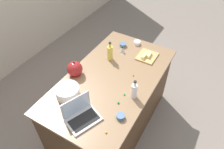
{
  "coord_description": "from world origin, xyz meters",
  "views": [
    {
      "loc": [
        -1.49,
        -0.87,
        2.58
      ],
      "look_at": [
        0.0,
        0.0,
        0.95
      ],
      "focal_mm": 33.7,
      "sensor_mm": 36.0,
      "label": 1
    }
  ],
  "objects_px": {
    "bottle_oil": "(110,53)",
    "butter_stick_right": "(144,56)",
    "ramekin_wide": "(121,116)",
    "mixing_bowl_large": "(67,91)",
    "bottle_vinegar": "(134,91)",
    "ramekin_medium": "(137,43)",
    "butter_stick_left": "(149,55)",
    "ramekin_small": "(123,45)",
    "laptop": "(81,115)",
    "cutting_board": "(147,56)",
    "kettle": "(75,69)",
    "kitchen_timer": "(122,49)"
  },
  "relations": [
    {
      "from": "ramekin_medium",
      "to": "butter_stick_right",
      "type": "bearing_deg",
      "value": -138.22
    },
    {
      "from": "mixing_bowl_large",
      "to": "bottle_oil",
      "type": "height_order",
      "value": "bottle_oil"
    },
    {
      "from": "mixing_bowl_large",
      "to": "kettle",
      "type": "bearing_deg",
      "value": 23.59
    },
    {
      "from": "ramekin_small",
      "to": "bottle_oil",
      "type": "bearing_deg",
      "value": 177.75
    },
    {
      "from": "cutting_board",
      "to": "bottle_vinegar",
      "type": "bearing_deg",
      "value": -168.19
    },
    {
      "from": "bottle_oil",
      "to": "ramekin_medium",
      "type": "bearing_deg",
      "value": -18.64
    },
    {
      "from": "butter_stick_left",
      "to": "ramekin_small",
      "type": "xyz_separation_m",
      "value": [
        0.04,
        0.4,
        -0.01
      ]
    },
    {
      "from": "bottle_vinegar",
      "to": "ramekin_medium",
      "type": "distance_m",
      "value": 0.96
    },
    {
      "from": "kettle",
      "to": "butter_stick_left",
      "type": "relative_size",
      "value": 1.94
    },
    {
      "from": "butter_stick_right",
      "to": "ramekin_medium",
      "type": "distance_m",
      "value": 0.32
    },
    {
      "from": "bottle_vinegar",
      "to": "butter_stick_right",
      "type": "distance_m",
      "value": 0.67
    },
    {
      "from": "bottle_oil",
      "to": "butter_stick_right",
      "type": "bearing_deg",
      "value": -58.21
    },
    {
      "from": "butter_stick_right",
      "to": "ramekin_medium",
      "type": "relative_size",
      "value": 1.19
    },
    {
      "from": "butter_stick_left",
      "to": "bottle_vinegar",
      "type": "bearing_deg",
      "value": -170.11
    },
    {
      "from": "laptop",
      "to": "kitchen_timer",
      "type": "height_order",
      "value": "laptop"
    },
    {
      "from": "bottle_vinegar",
      "to": "laptop",
      "type": "bearing_deg",
      "value": 147.08
    },
    {
      "from": "butter_stick_right",
      "to": "cutting_board",
      "type": "bearing_deg",
      "value": -26.66
    },
    {
      "from": "butter_stick_right",
      "to": "kitchen_timer",
      "type": "height_order",
      "value": "kitchen_timer"
    },
    {
      "from": "cutting_board",
      "to": "butter_stick_left",
      "type": "xyz_separation_m",
      "value": [
        0.01,
        -0.02,
        0.03
      ]
    },
    {
      "from": "butter_stick_right",
      "to": "laptop",
      "type": "bearing_deg",
      "value": 172.52
    },
    {
      "from": "mixing_bowl_large",
      "to": "kitchen_timer",
      "type": "bearing_deg",
      "value": -8.11
    },
    {
      "from": "kettle",
      "to": "kitchen_timer",
      "type": "distance_m",
      "value": 0.71
    },
    {
      "from": "cutting_board",
      "to": "ramekin_wide",
      "type": "xyz_separation_m",
      "value": [
        -0.99,
        -0.15,
        0.01
      ]
    },
    {
      "from": "ramekin_small",
      "to": "butter_stick_right",
      "type": "bearing_deg",
      "value": -105.19
    },
    {
      "from": "bottle_oil",
      "to": "butter_stick_left",
      "type": "xyz_separation_m",
      "value": [
        0.28,
        -0.41,
        -0.06
      ]
    },
    {
      "from": "kettle",
      "to": "ramekin_small",
      "type": "height_order",
      "value": "kettle"
    },
    {
      "from": "kettle",
      "to": "cutting_board",
      "type": "xyz_separation_m",
      "value": [
        0.72,
        -0.59,
        -0.07
      ]
    },
    {
      "from": "bottle_oil",
      "to": "butter_stick_right",
      "type": "xyz_separation_m",
      "value": [
        0.23,
        -0.37,
        -0.06
      ]
    },
    {
      "from": "kettle",
      "to": "ramekin_wide",
      "type": "bearing_deg",
      "value": -110.27
    },
    {
      "from": "ramekin_wide",
      "to": "bottle_oil",
      "type": "bearing_deg",
      "value": 36.89
    },
    {
      "from": "butter_stick_left",
      "to": "ramekin_wide",
      "type": "bearing_deg",
      "value": -172.66
    },
    {
      "from": "kettle",
      "to": "mixing_bowl_large",
      "type": "bearing_deg",
      "value": -156.41
    },
    {
      "from": "laptop",
      "to": "bottle_vinegar",
      "type": "height_order",
      "value": "bottle_vinegar"
    },
    {
      "from": "mixing_bowl_large",
      "to": "butter_stick_right",
      "type": "bearing_deg",
      "value": -24.3
    },
    {
      "from": "ramekin_small",
      "to": "kitchen_timer",
      "type": "xyz_separation_m",
      "value": [
        -0.11,
        -0.05,
        0.01
      ]
    },
    {
      "from": "laptop",
      "to": "kitchen_timer",
      "type": "relative_size",
      "value": 4.8
    },
    {
      "from": "laptop",
      "to": "butter_stick_right",
      "type": "relative_size",
      "value": 3.36
    },
    {
      "from": "laptop",
      "to": "bottle_oil",
      "type": "relative_size",
      "value": 1.5
    },
    {
      "from": "laptop",
      "to": "cutting_board",
      "type": "bearing_deg",
      "value": -8.27
    },
    {
      "from": "mixing_bowl_large",
      "to": "bottle_oil",
      "type": "distance_m",
      "value": 0.75
    },
    {
      "from": "bottle_vinegar",
      "to": "cutting_board",
      "type": "relative_size",
      "value": 0.87
    },
    {
      "from": "cutting_board",
      "to": "ramekin_medium",
      "type": "distance_m",
      "value": 0.3
    },
    {
      "from": "mixing_bowl_large",
      "to": "cutting_board",
      "type": "height_order",
      "value": "mixing_bowl_large"
    },
    {
      "from": "cutting_board",
      "to": "butter_stick_left",
      "type": "relative_size",
      "value": 2.38
    },
    {
      "from": "butter_stick_right",
      "to": "bottle_oil",
      "type": "bearing_deg",
      "value": 121.79
    },
    {
      "from": "bottle_vinegar",
      "to": "butter_stick_left",
      "type": "distance_m",
      "value": 0.71
    },
    {
      "from": "ramekin_wide",
      "to": "mixing_bowl_large",
      "type": "bearing_deg",
      "value": 92.46
    },
    {
      "from": "bottle_vinegar",
      "to": "ramekin_small",
      "type": "bearing_deg",
      "value": 35.05
    },
    {
      "from": "mixing_bowl_large",
      "to": "ramekin_small",
      "type": "distance_m",
      "value": 1.07
    },
    {
      "from": "butter_stick_right",
      "to": "ramekin_wide",
      "type": "relative_size",
      "value": 1.32
    }
  ]
}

